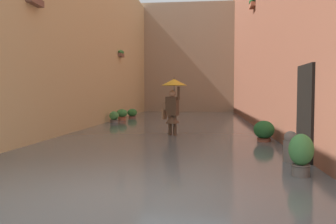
{
  "coord_description": "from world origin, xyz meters",
  "views": [
    {
      "loc": [
        -1.35,
        4.58,
        1.59
      ],
      "look_at": [
        -0.09,
        -6.91,
        0.97
      ],
      "focal_mm": 37.13,
      "sensor_mm": 36.0,
      "label": 1
    }
  ],
  "objects_px": {
    "potted_plant_near_right": "(114,118)",
    "potted_plant_mid_right": "(122,115)",
    "potted_plant_mid_left": "(301,156)",
    "mooring_bollard": "(290,151)",
    "person_wading": "(173,99)",
    "potted_plant_far_right": "(132,114)",
    "potted_plant_far_left": "(264,132)"
  },
  "relations": [
    {
      "from": "mooring_bollard",
      "to": "potted_plant_far_left",
      "type": "bearing_deg",
      "value": -89.29
    },
    {
      "from": "potted_plant_mid_right",
      "to": "mooring_bollard",
      "type": "height_order",
      "value": "mooring_bollard"
    },
    {
      "from": "potted_plant_mid_left",
      "to": "potted_plant_far_left",
      "type": "height_order",
      "value": "potted_plant_mid_left"
    },
    {
      "from": "potted_plant_mid_left",
      "to": "person_wading",
      "type": "bearing_deg",
      "value": -63.92
    },
    {
      "from": "potted_plant_mid_right",
      "to": "potted_plant_mid_left",
      "type": "xyz_separation_m",
      "value": [
        -6.0,
        11.69,
        0.08
      ]
    },
    {
      "from": "potted_plant_mid_right",
      "to": "potted_plant_far_left",
      "type": "relative_size",
      "value": 0.98
    },
    {
      "from": "potted_plant_mid_left",
      "to": "potted_plant_far_left",
      "type": "relative_size",
      "value": 1.15
    },
    {
      "from": "potted_plant_far_right",
      "to": "mooring_bollard",
      "type": "distance_m",
      "value": 13.89
    },
    {
      "from": "person_wading",
      "to": "potted_plant_near_right",
      "type": "bearing_deg",
      "value": -55.19
    },
    {
      "from": "potted_plant_mid_left",
      "to": "mooring_bollard",
      "type": "xyz_separation_m",
      "value": [
        -0.13,
        -1.29,
        -0.11
      ]
    },
    {
      "from": "potted_plant_far_left",
      "to": "mooring_bollard",
      "type": "xyz_separation_m",
      "value": [
        -0.04,
        3.07,
        -0.05
      ]
    },
    {
      "from": "potted_plant_near_right",
      "to": "potted_plant_far_left",
      "type": "relative_size",
      "value": 0.92
    },
    {
      "from": "potted_plant_near_right",
      "to": "potted_plant_far_left",
      "type": "bearing_deg",
      "value": 135.66
    },
    {
      "from": "potted_plant_far_left",
      "to": "mooring_bollard",
      "type": "height_order",
      "value": "mooring_bollard"
    },
    {
      "from": "person_wading",
      "to": "potted_plant_mid_left",
      "type": "bearing_deg",
      "value": 116.08
    },
    {
      "from": "person_wading",
      "to": "potted_plant_mid_left",
      "type": "distance_m",
      "value": 6.25
    },
    {
      "from": "potted_plant_mid_right",
      "to": "mooring_bollard",
      "type": "relative_size",
      "value": 0.95
    },
    {
      "from": "potted_plant_near_right",
      "to": "potted_plant_mid_right",
      "type": "bearing_deg",
      "value": -92.68
    },
    {
      "from": "potted_plant_mid_left",
      "to": "mooring_bollard",
      "type": "relative_size",
      "value": 1.11
    },
    {
      "from": "person_wading",
      "to": "potted_plant_far_left",
      "type": "xyz_separation_m",
      "value": [
        -2.81,
        1.21,
        -0.97
      ]
    },
    {
      "from": "person_wading",
      "to": "potted_plant_mid_left",
      "type": "relative_size",
      "value": 2.38
    },
    {
      "from": "potted_plant_near_right",
      "to": "mooring_bollard",
      "type": "relative_size",
      "value": 0.9
    },
    {
      "from": "potted_plant_mid_right",
      "to": "potted_plant_mid_left",
      "type": "distance_m",
      "value": 13.14
    },
    {
      "from": "person_wading",
      "to": "potted_plant_near_right",
      "type": "distance_m",
      "value": 5.94
    },
    {
      "from": "potted_plant_far_right",
      "to": "person_wading",
      "type": "bearing_deg",
      "value": 111.1
    },
    {
      "from": "potted_plant_mid_right",
      "to": "person_wading",
      "type": "bearing_deg",
      "value": 118.14
    },
    {
      "from": "mooring_bollard",
      "to": "person_wading",
      "type": "bearing_deg",
      "value": -56.32
    },
    {
      "from": "person_wading",
      "to": "potted_plant_near_right",
      "type": "height_order",
      "value": "person_wading"
    },
    {
      "from": "person_wading",
      "to": "potted_plant_mid_right",
      "type": "distance_m",
      "value": 7.02
    },
    {
      "from": "potted_plant_far_right",
      "to": "potted_plant_far_left",
      "type": "distance_m",
      "value": 11.18
    },
    {
      "from": "potted_plant_mid_right",
      "to": "potted_plant_near_right",
      "type": "xyz_separation_m",
      "value": [
        0.06,
        1.33,
        -0.06
      ]
    },
    {
      "from": "potted_plant_mid_right",
      "to": "potted_plant_far_left",
      "type": "bearing_deg",
      "value": 129.69
    }
  ]
}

